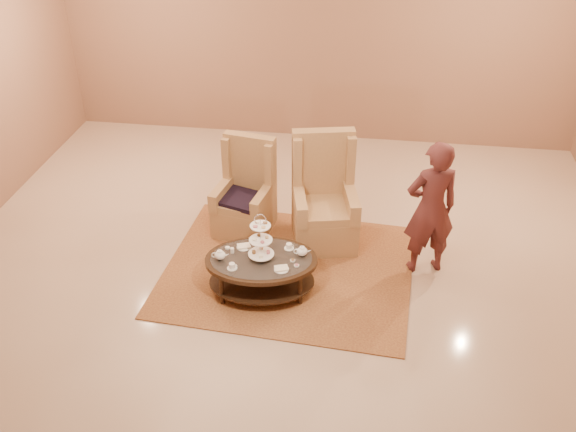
% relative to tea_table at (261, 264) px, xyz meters
% --- Properties ---
extents(ground, '(8.00, 8.00, 0.00)m').
position_rel_tea_table_xyz_m(ground, '(0.19, 0.09, -0.37)').
color(ground, beige).
rests_on(ground, ground).
extents(ceiling, '(8.00, 8.00, 0.02)m').
position_rel_tea_table_xyz_m(ceiling, '(0.19, 0.09, -0.37)').
color(ceiling, silver).
rests_on(ceiling, ground).
extents(wall_back, '(8.00, 0.04, 3.50)m').
position_rel_tea_table_xyz_m(wall_back, '(0.19, 4.09, 1.38)').
color(wall_back, '#996C53').
rests_on(wall_back, ground).
extents(rug, '(2.97, 2.53, 0.02)m').
position_rel_tea_table_xyz_m(rug, '(0.24, 0.43, -0.36)').
color(rug, '#AD753D').
rests_on(rug, ground).
extents(tea_table, '(1.33, 1.01, 1.02)m').
position_rel_tea_table_xyz_m(tea_table, '(0.00, 0.00, 0.00)').
color(tea_table, black).
rests_on(tea_table, ground).
extents(armchair_left, '(0.76, 0.78, 1.21)m').
position_rel_tea_table_xyz_m(armchair_left, '(-0.42, 1.25, 0.04)').
color(armchair_left, tan).
rests_on(armchair_left, ground).
extents(armchair_right, '(0.89, 0.91, 1.38)m').
position_rel_tea_table_xyz_m(armchair_right, '(0.57, 1.15, 0.09)').
color(armchair_right, tan).
rests_on(armchair_right, ground).
extents(person, '(0.69, 0.55, 1.64)m').
position_rel_tea_table_xyz_m(person, '(1.79, 0.69, 0.45)').
color(person, '#532324').
rests_on(person, ground).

